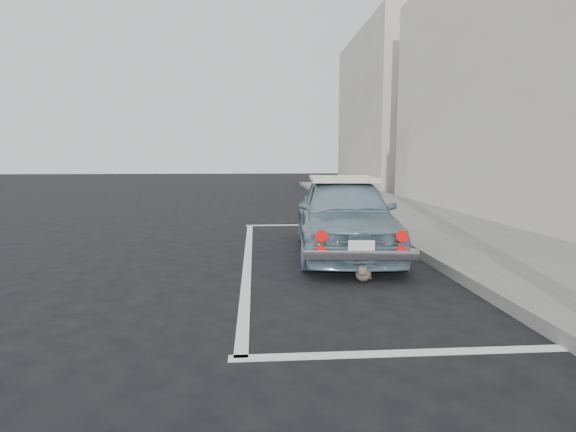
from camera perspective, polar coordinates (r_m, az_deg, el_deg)
The scene contains 8 objects.
ground at distance 4.30m, azimuth 6.68°, elevation -14.36°, with size 80.00×80.00×0.00m, color black.
sidewalk at distance 7.28m, azimuth 29.13°, elevation -5.51°, with size 2.80×40.00×0.15m, color slate.
building_far at distance 25.07m, azimuth 12.65°, elevation 12.84°, with size 3.50×10.00×8.00m, color #B5ACA4.
pline_rear at distance 3.98m, azimuth 15.50°, elevation -16.39°, with size 3.00×0.12×0.01m, color silver.
pline_front at distance 10.61m, azimuth 2.74°, elevation -1.13°, with size 3.00×0.12×0.01m, color silver.
pline_side at distance 7.10m, azimuth -5.14°, elevation -5.49°, with size 0.12×7.00×0.01m, color silver.
retro_coupe at distance 7.51m, azimuth 7.14°, elevation 0.24°, with size 1.83×3.91×1.29m.
cat at distance 5.91m, azimuth 9.54°, elevation -7.12°, with size 0.30×0.45×0.25m.
Camera 1 is at (-0.77, -3.91, 1.60)m, focal length 28.00 mm.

